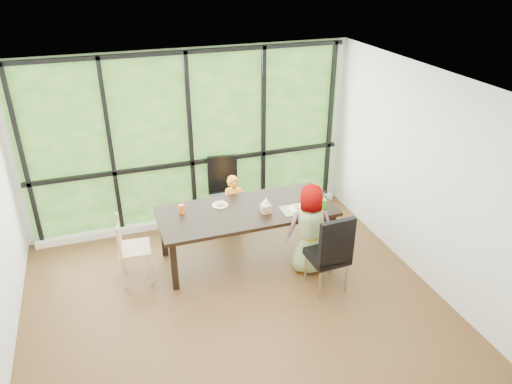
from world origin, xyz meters
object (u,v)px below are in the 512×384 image
at_px(plate_near, 297,208).
at_px(tissue_box, 266,208).
at_px(chair_end_beech, 135,249).
at_px(green_cup, 323,204).
at_px(chair_interior_leather, 327,251).
at_px(dining_table, 247,233).
at_px(chair_window_leather, 225,193).
at_px(child_older, 311,229).
at_px(plate_far, 220,205).
at_px(orange_cup, 181,209).
at_px(child_toddler, 234,206).

xyz_separation_m(plate_near, tissue_box, (-0.44, 0.06, 0.05)).
height_order(chair_end_beech, green_cup, chair_end_beech).
bearing_deg(chair_interior_leather, dining_table, -55.78).
distance_m(chair_window_leather, plate_near, 1.39).
xyz_separation_m(chair_interior_leather, chair_end_beech, (-2.27, 0.98, -0.09)).
bearing_deg(chair_interior_leather, green_cup, -113.65).
height_order(child_older, plate_far, child_older).
distance_m(plate_near, tissue_box, 0.44).
relative_size(chair_window_leather, tissue_box, 8.25).
height_order(plate_far, green_cup, green_cup).
bearing_deg(plate_far, dining_table, -36.39).
height_order(child_older, green_cup, child_older).
xyz_separation_m(plate_far, orange_cup, (-0.54, -0.03, 0.05)).
distance_m(dining_table, child_toddler, 0.62).
distance_m(dining_table, plate_far, 0.54).
xyz_separation_m(chair_end_beech, child_older, (2.24, -0.57, 0.18)).
height_order(child_toddler, plate_near, child_toddler).
distance_m(chair_interior_leather, child_older, 0.42).
height_order(child_older, plate_near, child_older).
xyz_separation_m(child_older, green_cup, (0.29, 0.26, 0.19)).
height_order(chair_end_beech, plate_far, chair_end_beech).
bearing_deg(green_cup, dining_table, 162.75).
distance_m(chair_end_beech, child_older, 2.31).
bearing_deg(dining_table, orange_cup, 167.00).
xyz_separation_m(dining_table, chair_end_beech, (-1.53, -0.00, 0.08)).
height_order(child_toddler, child_older, child_older).
distance_m(chair_end_beech, plate_far, 1.28).
xyz_separation_m(orange_cup, tissue_box, (1.07, -0.35, -0.00)).
height_order(dining_table, tissue_box, tissue_box).
bearing_deg(child_older, chair_window_leather, -48.91).
bearing_deg(green_cup, plate_far, 157.60).
relative_size(chair_interior_leather, tissue_box, 8.25).
distance_m(child_older, plate_near, 0.39).
bearing_deg(plate_far, tissue_box, -35.40).
bearing_deg(child_toddler, chair_interior_leather, -58.56).
distance_m(chair_window_leather, child_toddler, 0.37).
height_order(dining_table, plate_far, plate_far).
bearing_deg(tissue_box, orange_cup, 162.14).
bearing_deg(green_cup, child_older, -137.99).
bearing_deg(plate_near, child_older, -82.27).
bearing_deg(tissue_box, child_toddler, 106.31).
bearing_deg(plate_far, green_cup, -22.40).
bearing_deg(tissue_box, chair_end_beech, 175.13).
bearing_deg(orange_cup, child_older, -26.11).
distance_m(chair_interior_leather, tissue_box, 1.01).
relative_size(chair_window_leather, green_cup, 7.87).
bearing_deg(plate_near, chair_interior_leather, -83.73).
xyz_separation_m(chair_interior_leather, plate_near, (-0.08, 0.77, 0.22)).
bearing_deg(child_toddler, plate_near, -44.73).
distance_m(chair_interior_leather, orange_cup, 2.00).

